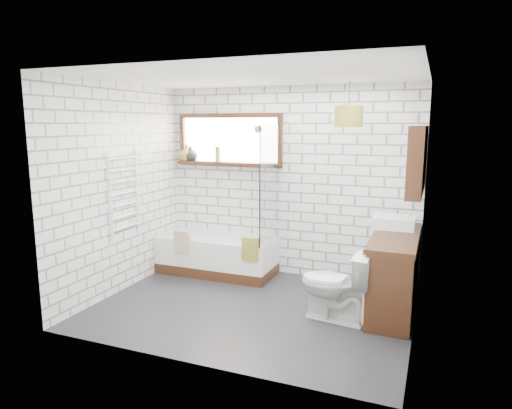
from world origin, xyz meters
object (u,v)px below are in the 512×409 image
at_px(basin, 394,222).
at_px(toilet, 336,284).
at_px(pendant, 349,116).
at_px(vanity, 395,272).
at_px(bathtub, 217,255).

bearing_deg(basin, toilet, -118.97).
xyz_separation_m(basin, pendant, (-0.54, -0.14, 1.19)).
distance_m(vanity, basin, 0.60).
bearing_deg(basin, vanity, -80.02).
bearing_deg(bathtub, vanity, -9.54).
xyz_separation_m(bathtub, toilet, (1.83, -0.92, 0.13)).
relative_size(vanity, toilet, 1.91).
relative_size(basin, toilet, 0.59).
relative_size(bathtub, basin, 3.45).
distance_m(basin, toilet, 1.11).
distance_m(vanity, pendant, 1.79).
distance_m(basin, pendant, 1.32).
bearing_deg(vanity, pendant, 161.79).
bearing_deg(pendant, basin, 14.96).
bearing_deg(toilet, pendant, -167.80).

